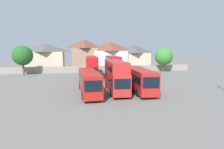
{
  "coord_description": "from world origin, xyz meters",
  "views": [
    {
      "loc": [
        -5.61,
        -28.09,
        6.59
      ],
      "look_at": [
        0.0,
        3.0,
        2.33
      ],
      "focal_mm": 30.28,
      "sensor_mm": 36.0,
      "label": 1
    }
  ],
  "objects": [
    {
      "name": "bus_5",
      "position": [
        2.57,
        15.89,
        2.78
      ],
      "size": [
        2.64,
        10.38,
        4.93
      ],
      "rotation": [
        0.0,
        0.0,
        -1.59
      ],
      "color": "#B41E28",
      "rests_on": "ground"
    },
    {
      "name": "house_terrace_left",
      "position": [
        -15.36,
        32.98,
        4.23
      ],
      "size": [
        11.21,
        7.49,
        8.28
      ],
      "color": "beige",
      "rests_on": "ground"
    },
    {
      "name": "house_terrace_right",
      "position": [
        4.74,
        33.39,
        4.6
      ],
      "size": [
        11.14,
        6.57,
        9.01
      ],
      "color": "silver",
      "rests_on": "ground"
    },
    {
      "name": "house_terrace_centre",
      "position": [
        -3.41,
        34.51,
        4.96
      ],
      "size": [
        8.53,
        7.02,
        9.73
      ],
      "color": "#9E7A60",
      "rests_on": "ground"
    },
    {
      "name": "tree_behind_wall",
      "position": [
        -19.26,
        22.7,
        4.99
      ],
      "size": [
        4.98,
        4.98,
        7.49
      ],
      "color": "brown",
      "rests_on": "ground"
    },
    {
      "name": "tree_left_of_lot",
      "position": [
        19.11,
        23.7,
        4.43
      ],
      "size": [
        5.16,
        5.16,
        7.02
      ],
      "color": "brown",
      "rests_on": "ground"
    },
    {
      "name": "ground",
      "position": [
        0.0,
        18.0,
        0.0
      ],
      "size": [
        140.0,
        140.0,
        0.0
      ],
      "primitive_type": "plane",
      "color": "slate"
    },
    {
      "name": "house_terrace_far_right",
      "position": [
        12.96,
        34.75,
        4.17
      ],
      "size": [
        10.89,
        7.8,
        8.16
      ],
      "color": "beige",
      "rests_on": "ground"
    },
    {
      "name": "depot_boundary_wall",
      "position": [
        0.0,
        25.7,
        0.9
      ],
      "size": [
        56.0,
        0.5,
        1.8
      ],
      "primitive_type": "cube",
      "color": "gray",
      "rests_on": "ground"
    },
    {
      "name": "bus_1",
      "position": [
        -4.09,
        -0.16,
        1.92
      ],
      "size": [
        2.89,
        11.69,
        3.35
      ],
      "rotation": [
        0.0,
        0.0,
        -1.53
      ],
      "color": "#AE1C15",
      "rests_on": "ground"
    },
    {
      "name": "bus_4",
      "position": [
        -2.46,
        15.56,
        2.76
      ],
      "size": [
        3.13,
        11.93,
        4.9
      ],
      "rotation": [
        0.0,
        0.0,
        -1.63
      ],
      "color": "red",
      "rests_on": "ground"
    },
    {
      "name": "bus_2",
      "position": [
        0.12,
        0.26,
        2.71
      ],
      "size": [
        2.81,
        10.35,
        4.8
      ],
      "rotation": [
        0.0,
        0.0,
        -1.61
      ],
      "color": "red",
      "rests_on": "ground"
    },
    {
      "name": "bus_3",
      "position": [
        3.84,
        0.2,
        2.01
      ],
      "size": [
        3.07,
        11.68,
        3.53
      ],
      "rotation": [
        0.0,
        0.0,
        -1.62
      ],
      "color": "#B0201E",
      "rests_on": "ground"
    }
  ]
}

